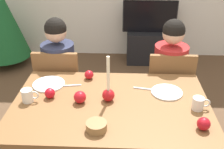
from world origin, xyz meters
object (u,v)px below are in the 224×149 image
tv_stand (148,46)px  mug_right (199,103)px  candle_centerpiece (108,92)px  apple_far_edge (50,93)px  person_left_child (61,79)px  plate_left (49,84)px  tv (150,16)px  apple_by_left_plate (89,75)px  chair_right (168,89)px  mug_left (28,96)px  chair_left (60,86)px  apple_by_right_mug (204,124)px  dining_table (111,112)px  plate_right (167,92)px  bowl_walnuts (96,126)px  person_right_child (168,82)px  apple_near_candle (80,97)px

tv_stand → mug_right: 2.42m
candle_centerpiece → apple_far_edge: bearing=177.6°
person_left_child → plate_left: bearing=-88.6°
candle_centerpiece → tv: bearing=78.1°
apple_by_left_plate → tv_stand: bearing=71.5°
chair_right → mug_left: size_ratio=7.21×
chair_right → mug_right: size_ratio=7.32×
apple_by_left_plate → chair_left: bearing=140.0°
mug_right → apple_by_right_mug: 0.21m
dining_table → plate_left: bearing=155.4°
candle_centerpiece → mug_left: bearing=-176.5°
tv_stand → apple_far_edge: apple_far_edge is taller
apple_by_right_mug → apple_far_edge: apple_by_right_mug is taller
plate_right → apple_by_left_plate: size_ratio=3.20×
tv_stand → bowl_walnuts: bearing=-101.6°
candle_centerpiece → apple_by_left_plate: (-0.18, 0.31, -0.03)m
person_right_child → apple_far_edge: bearing=-148.1°
tv → apple_by_right_mug: 2.57m
candle_centerpiece → apple_by_left_plate: size_ratio=4.72×
mug_left → tv: bearing=65.6°
candle_centerpiece → bowl_walnuts: size_ratio=2.67×
apple_near_candle → apple_far_edge: 0.23m
chair_right → tv: bearing=91.7°
dining_table → chair_left: bearing=130.1°
chair_right → bowl_walnuts: chair_right is taller
chair_right → mug_left: (-1.10, -0.61, 0.29)m
plate_right → apple_by_right_mug: 0.45m
mug_left → mug_right: 1.19m
candle_centerpiece → chair_right: bearing=47.6°
person_left_child → plate_right: (0.93, -0.49, 0.19)m
plate_left → apple_by_right_mug: bearing=-24.5°
dining_table → mug_right: size_ratio=11.39×
chair_left → apple_far_edge: 0.63m
person_right_child → chair_right: bearing=-90.0°
bowl_walnuts → person_left_child: bearing=115.1°
tv → person_right_child: bearing=-88.3°
apple_by_left_plate → apple_far_edge: bearing=-130.2°
person_right_child → person_left_child: bearing=180.0°
chair_right → person_right_child: bearing=90.0°
tv → plate_left: size_ratio=3.14×
person_left_child → tv_stand: size_ratio=1.83×
tv → apple_near_candle: size_ratio=8.90×
person_right_child → dining_table: bearing=-128.6°
person_left_child → apple_far_edge: person_left_child is taller
chair_right → candle_centerpiece: 0.84m
chair_right → mug_left: bearing=-150.8°
tv → candle_centerpiece: bearing=-101.9°
chair_left → candle_centerpiece: size_ratio=2.59×
tv → apple_far_edge: tv is taller
dining_table → apple_far_edge: apple_far_edge is taller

